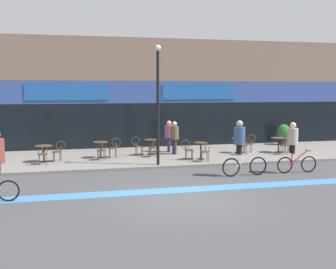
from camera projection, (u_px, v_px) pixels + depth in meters
The scene contains 28 objects.
ground_plane at pixel (183, 199), 11.77m from camera, with size 120.00×120.00×0.00m, color #424244.
sidewalk_slab at pixel (144, 157), 18.79m from camera, with size 40.00×5.50×0.12m, color slate.
storefront_facade at pixel (131, 94), 23.02m from camera, with size 40.00×4.06×6.01m.
bike_lane_stripe at pixel (174, 190), 12.83m from camera, with size 36.00×0.70×0.01m, color #3D7AB7.
bistro_table_0 at pixel (44, 150), 17.08m from camera, with size 0.76×0.76×0.72m.
bistro_table_1 at pixel (101, 146), 18.08m from camera, with size 0.67×0.67×0.75m.
bistro_table_2 at pixel (150, 144), 18.89m from camera, with size 0.62×0.62×0.75m.
bistro_table_3 at pixel (201, 148), 17.72m from camera, with size 0.60×0.60×0.77m.
bistro_table_4 at pixel (238, 142), 19.49m from camera, with size 0.65×0.65×0.75m.
bistro_table_5 at pixel (279, 142), 19.60m from camera, with size 0.75×0.75×0.75m.
cafe_chair_0_near at pixel (43, 152), 16.47m from camera, with size 0.43×0.59×0.90m.
cafe_chair_0_side at pixel (59, 150), 17.21m from camera, with size 0.59×0.44×0.90m.
cafe_chair_1_near at pixel (102, 149), 17.48m from camera, with size 0.45×0.60×0.90m.
cafe_chair_1_side at pixel (114, 146), 18.22m from camera, with size 0.57×0.40×0.90m.
cafe_chair_2_near at pixel (153, 146), 18.29m from camera, with size 0.44×0.59×0.90m.
cafe_chair_2_side at pixel (138, 145), 18.75m from camera, with size 0.59×0.42×0.90m.
cafe_chair_3_near at pixel (205, 150), 17.12m from camera, with size 0.45×0.60×0.90m.
cafe_chair_3_side at pixel (187, 148), 17.60m from camera, with size 0.59×0.44×0.90m.
cafe_chair_4_near at pixel (243, 144), 18.89m from camera, with size 0.44×0.59×0.90m.
cafe_chair_4_side at pixel (250, 142), 19.62m from camera, with size 0.60×0.45×0.90m.
cafe_chair_5_near at pixel (285, 144), 18.99m from camera, with size 0.45×0.60×0.90m.
cafe_chair_5_side at pixel (290, 142), 19.75m from camera, with size 0.60×0.45×0.90m.
planter_pot at pixel (283, 133), 22.39m from camera, with size 0.75×0.75×1.17m.
lamp_post at pixel (158, 96), 16.17m from camera, with size 0.26×0.26×4.95m.
cyclist_0 at pixel (241, 145), 14.77m from camera, with size 1.82×0.48×2.12m.
cyclist_1 at pixel (294, 144), 15.33m from camera, with size 1.67×0.48×2.01m.
pedestrian_near_end at pixel (174, 135), 19.09m from camera, with size 0.51×0.51×1.60m.
pedestrian_far_end at pixel (169, 133), 19.75m from camera, with size 0.45×0.45×1.58m.
Camera 1 is at (-2.95, -11.09, 3.31)m, focal length 42.00 mm.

